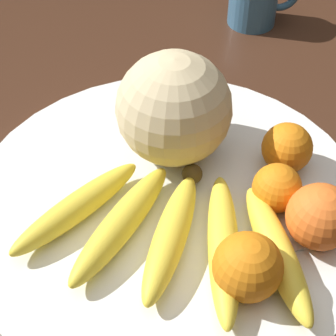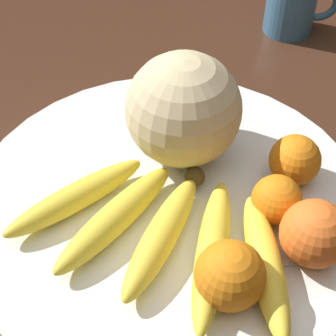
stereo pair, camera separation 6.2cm
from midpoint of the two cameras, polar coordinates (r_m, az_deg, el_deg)
name	(u,v)px [view 1 (the left image)]	position (r m, az deg, el deg)	size (l,w,h in m)	color
kitchen_table	(156,245)	(0.74, -3.66, -7.95)	(1.48, 1.11, 0.75)	#3D2316
fruit_bowl	(168,202)	(0.66, -2.68, -3.63)	(0.47, 0.47, 0.02)	white
melon	(174,109)	(0.66, -2.08, 5.92)	(0.14, 0.14, 0.14)	beige
banana_bunch	(173,232)	(0.60, -2.46, -6.65)	(0.32, 0.24, 0.03)	#473819
orange_front_left	(277,188)	(0.63, 8.29, -2.17)	(0.06, 0.06, 0.06)	orange
orange_front_right	(248,267)	(0.56, 4.91, -10.15)	(0.07, 0.07, 0.07)	orange
orange_mid_center	(320,217)	(0.60, 12.37, -5.01)	(0.07, 0.07, 0.07)	orange
orange_back_left	(287,148)	(0.68, 9.47, 1.91)	(0.06, 0.06, 0.06)	orange
produce_tag	(267,246)	(0.62, 7.22, -8.06)	(0.09, 0.05, 0.00)	white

